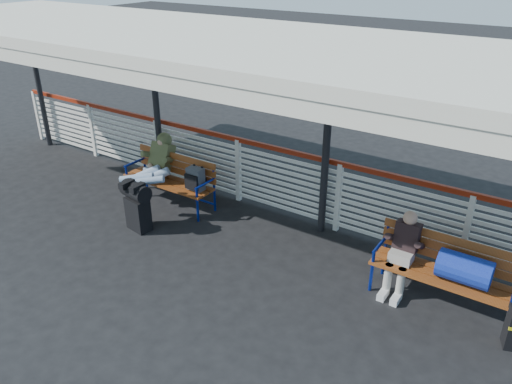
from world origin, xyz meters
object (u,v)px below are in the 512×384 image
Objects in this scene: companion_person at (402,252)px; luggage_stack at (137,204)px; bench_left at (177,176)px; bench_right at (456,268)px; traveler_man at (150,172)px.

luggage_stack is at bearing -168.86° from companion_person.
bench_right is (4.91, -0.22, 0.03)m from bench_left.
traveler_man reaches higher than bench_right.
traveler_man reaches higher than luggage_stack.
traveler_man is (-0.30, -0.35, 0.14)m from bench_left.
companion_person reaches higher than bench_right.
bench_left is 1.00× the size of bench_right.
bench_left is at bearing 177.04° from companion_person.
bench_right is at bearing -0.06° from companion_person.
traveler_man is (-0.35, 0.69, 0.25)m from luggage_stack.
luggage_stack is at bearing -63.30° from traveler_man.
bench_left reaches higher than luggage_stack.
luggage_stack is 0.81m from traveler_man.
bench_left and bench_right have the same top height.
bench_left is 0.48m from traveler_man.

